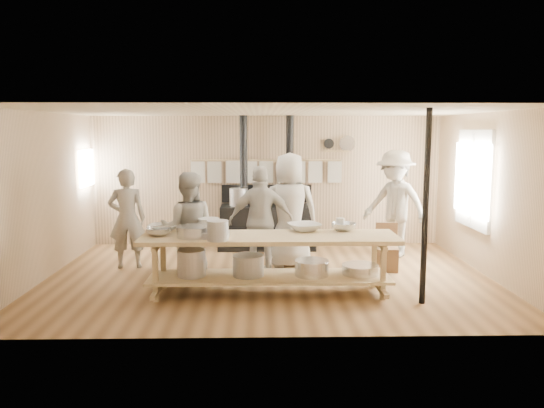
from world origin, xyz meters
name	(u,v)px	position (x,y,z in m)	size (l,w,h in m)	color
ground	(268,277)	(0.00, 0.00, 0.00)	(7.00, 7.00, 0.00)	brown
room_shell	(268,175)	(0.00, 0.00, 1.62)	(7.00, 7.00, 7.00)	tan
window_right	(474,179)	(3.47, 0.60, 1.50)	(0.09, 1.50, 1.65)	beige
left_opening	(87,168)	(-3.45, 2.00, 1.60)	(0.00, 0.90, 0.90)	white
stove	(266,222)	(-0.01, 2.12, 0.52)	(1.90, 0.75, 2.60)	black
towel_rail	(267,169)	(0.00, 2.40, 1.55)	(3.00, 0.04, 0.47)	tan
back_wall_shelf	(340,146)	(1.46, 2.43, 2.00)	(0.63, 0.14, 0.32)	tan
prep_table	(269,258)	(-0.01, -0.90, 0.52)	(3.60, 0.90, 0.85)	tan
support_post	(426,208)	(2.05, -1.35, 1.30)	(0.08, 0.08, 2.60)	black
cook_far_left	(127,219)	(-2.37, 0.64, 0.84)	(0.61, 0.40, 1.68)	#9E988C
cook_left	(188,229)	(-1.21, -0.37, 0.85)	(0.83, 0.65, 1.70)	#9E988C
cook_center	(290,211)	(0.36, 0.56, 0.97)	(0.95, 0.62, 1.95)	#9E988C
cook_right	(261,221)	(-0.11, 0.15, 0.88)	(1.03, 0.43, 1.76)	#9E988C
cook_by_window	(395,204)	(2.35, 1.38, 0.98)	(1.27, 0.73, 1.96)	#9E988C
chair	(387,257)	(1.97, 0.37, 0.23)	(0.41, 0.41, 0.78)	#4F361F
bowl_white_a	(163,228)	(-1.55, -0.57, 0.90)	(0.42, 0.42, 0.10)	white
bowl_steel_a	(159,232)	(-1.55, -0.89, 0.91)	(0.36, 0.36, 0.11)	silver
bowl_white_b	(304,227)	(0.52, -0.57, 0.91)	(0.46, 0.46, 0.11)	white
bowl_steel_b	(344,227)	(1.10, -0.57, 0.91)	(0.37, 0.37, 0.11)	silver
roasting_pan	(215,235)	(-0.75, -1.06, 0.89)	(0.39, 0.26, 0.09)	#B2B2B7
mixing_bowl_large	(194,231)	(-1.04, -0.99, 0.93)	(0.48, 0.48, 0.15)	silver
bucket_galv	(218,231)	(-0.70, -1.23, 0.98)	(0.29, 0.29, 0.27)	gray
deep_bowl_enamel	(209,225)	(-0.88, -0.57, 0.95)	(0.31, 0.31, 0.19)	white
pitcher	(340,224)	(1.05, -0.57, 0.94)	(0.12, 0.12, 0.19)	white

